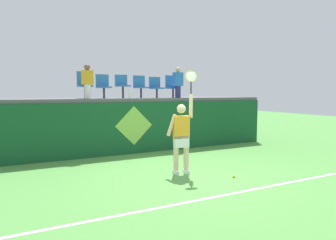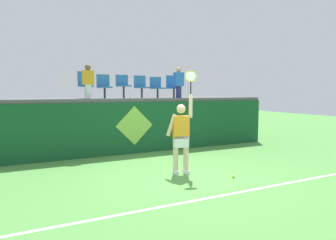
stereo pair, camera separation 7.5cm
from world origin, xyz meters
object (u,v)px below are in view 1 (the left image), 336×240
at_px(stadium_chair_3, 140,86).
at_px(stadium_chair_4, 156,86).
at_px(tennis_player, 181,135).
at_px(stadium_chair_5, 172,86).
at_px(spectator_1, 178,82).
at_px(stadium_chair_1, 103,85).
at_px(tennis_ball, 234,176).
at_px(stadium_chair_2, 122,84).
at_px(water_bottle, 130,95).
at_px(spectator_0, 87,81).
at_px(stadium_chair_0, 84,83).

relative_size(stadium_chair_3, stadium_chair_4, 1.05).
bearing_deg(stadium_chair_4, tennis_player, -105.81).
xyz_separation_m(stadium_chair_5, spectator_1, (-0.00, -0.45, 0.12)).
bearing_deg(stadium_chair_1, tennis_ball, -68.78).
relative_size(stadium_chair_3, stadium_chair_5, 0.96).
bearing_deg(spectator_1, stadium_chair_3, 160.77).
bearing_deg(stadium_chair_2, tennis_ball, -76.24).
relative_size(water_bottle, stadium_chair_1, 0.29).
distance_m(stadium_chair_1, spectator_0, 0.77).
bearing_deg(water_bottle, stadium_chair_0, 152.48).
distance_m(stadium_chair_4, spectator_1, 0.82).
bearing_deg(stadium_chair_4, water_bottle, -151.98).
distance_m(tennis_player, stadium_chair_1, 4.02).
bearing_deg(tennis_ball, spectator_0, 120.01).
xyz_separation_m(tennis_player, water_bottle, (-0.22, 3.03, 0.95)).
bearing_deg(stadium_chair_2, tennis_player, -86.31).
bearing_deg(spectator_1, stadium_chair_5, 90.00).
bearing_deg(stadium_chair_5, spectator_1, -90.00).
distance_m(tennis_ball, stadium_chair_2, 5.25).
height_order(stadium_chair_1, stadium_chair_2, stadium_chair_2).
bearing_deg(tennis_ball, water_bottle, 105.70).
bearing_deg(stadium_chair_0, stadium_chair_2, -0.47).
distance_m(stadium_chair_1, stadium_chair_3, 1.34).
bearing_deg(tennis_player, spectator_1, 62.17).
distance_m(tennis_player, spectator_1, 3.94).
xyz_separation_m(stadium_chair_3, spectator_1, (1.29, -0.45, 0.13)).
relative_size(tennis_ball, stadium_chair_1, 0.08).
bearing_deg(spectator_1, stadium_chair_1, 170.27).
relative_size(tennis_player, stadium_chair_0, 2.87).
distance_m(water_bottle, spectator_1, 2.00).
bearing_deg(spectator_0, stadium_chair_4, 9.70).
bearing_deg(water_bottle, tennis_ball, -74.30).
bearing_deg(stadium_chair_3, tennis_player, -96.65).
relative_size(stadium_chair_1, spectator_1, 0.73).
height_order(tennis_player, water_bottle, tennis_player).
bearing_deg(stadium_chair_0, water_bottle, -27.52).
height_order(tennis_player, stadium_chair_3, stadium_chair_3).
distance_m(tennis_player, stadium_chair_5, 4.29).
height_order(stadium_chair_2, stadium_chair_3, stadium_chair_2).
xyz_separation_m(tennis_ball, stadium_chair_2, (-1.13, 4.62, 2.24)).
bearing_deg(stadium_chair_1, stadium_chair_2, -0.57).
bearing_deg(spectator_0, tennis_player, -65.00).
bearing_deg(tennis_ball, stadium_chair_2, 103.76).
distance_m(stadium_chair_4, stadium_chair_5, 0.67).
bearing_deg(stadium_chair_2, stadium_chair_5, 0.33).
xyz_separation_m(stadium_chair_0, stadium_chair_1, (0.62, -0.00, -0.05)).
xyz_separation_m(tennis_player, tennis_ball, (0.89, -0.91, -0.93)).
bearing_deg(water_bottle, stadium_chair_3, 46.11).
bearing_deg(stadium_chair_0, spectator_0, -90.00).
height_order(stadium_chair_5, spectator_1, spectator_1).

